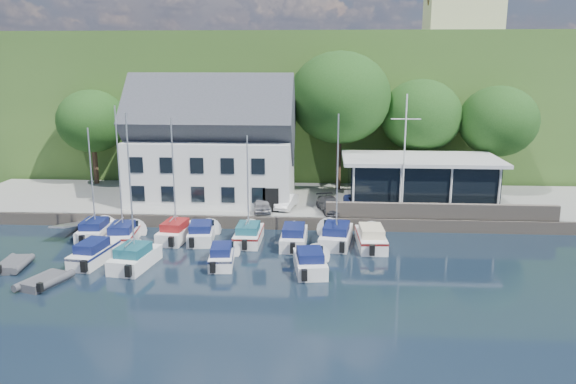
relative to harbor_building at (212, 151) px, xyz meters
name	(u,v)px	position (x,y,z in m)	size (l,w,h in m)	color
ground	(276,282)	(7.00, -16.50, -5.35)	(180.00, 180.00, 0.00)	black
quay	(292,203)	(7.00, 1.00, -4.85)	(60.00, 13.00, 1.00)	gray
quay_face	(288,223)	(7.00, -5.50, -4.85)	(60.00, 0.30, 1.00)	#6D6357
hillside	(308,93)	(7.00, 45.50, 2.65)	(160.00, 75.00, 16.00)	#314F1D
field_patch	(355,43)	(15.00, 53.50, 10.80)	(50.00, 30.00, 0.30)	#4E5F2F
farmhouse	(463,10)	(29.00, 35.50, 14.75)	(10.40, 7.00, 8.20)	beige
harbor_building	(212,151)	(0.00, 0.00, 0.00)	(14.40, 8.20, 8.70)	silver
club_pavilion	(419,181)	(18.00, -0.50, -2.30)	(13.20, 7.20, 4.10)	black
seawall	(441,211)	(19.00, -5.10, -3.75)	(18.00, 0.50, 1.20)	#6D6357
gangway	(75,233)	(-9.50, -7.50, -5.35)	(1.20, 6.00, 1.40)	#B9B9BE
car_silver	(262,204)	(4.71, -3.66, -3.75)	(1.42, 3.54, 1.20)	#A0A0A5
car_white	(287,201)	(6.70, -2.65, -3.77)	(1.23, 3.54, 1.17)	silver
car_dgrey	(330,205)	(10.33, -3.51, -3.77)	(1.63, 4.02, 1.17)	#303135
car_blue	(359,202)	(12.72, -2.85, -3.69)	(1.53, 3.87, 1.32)	#2F4092
flagpole	(404,156)	(16.09, -4.15, 0.45)	(2.31, 0.20, 9.61)	silver
tree_0	(93,137)	(-13.15, 5.98, 0.34)	(6.86, 6.86, 9.37)	black
tree_1	(176,137)	(-4.71, 5.68, 0.49)	(7.09, 7.09, 9.68)	black
tree_3	(339,122)	(11.19, 4.90, 2.17)	(9.54, 9.54, 13.03)	black
tree_4	(420,135)	(18.89, 5.67, 0.89)	(7.66, 7.66, 10.47)	black
tree_5	(497,139)	(25.83, 4.88, 0.60)	(7.25, 7.25, 9.91)	black
boat_r1_0	(92,180)	(-7.34, -8.65, -0.85)	(2.03, 5.89, 9.00)	silver
boat_r1_1	(120,182)	(-4.91, -9.49, -0.83)	(2.02, 5.99, 9.03)	silver
boat_r1_2	(174,180)	(-1.19, -8.63, -0.76)	(1.93, 5.95, 9.18)	silver
boat_r1_3	(201,231)	(0.77, -8.78, -4.62)	(1.98, 5.57, 1.46)	silver
boat_r1_4	(248,184)	(4.31, -8.88, -0.94)	(2.00, 5.97, 8.82)	silver
boat_r1_5	(294,235)	(7.69, -9.36, -4.58)	(1.94, 6.22, 1.54)	silver
boat_r1_6	(337,180)	(10.76, -8.81, -0.60)	(2.23, 6.76, 9.51)	silver
boat_r1_7	(371,236)	(13.24, -9.32, -4.57)	(2.05, 6.61, 1.57)	silver
boat_r2_0	(94,251)	(-5.39, -13.72, -4.58)	(1.80, 6.23, 1.53)	silver
boat_r2_1	(131,196)	(-2.38, -14.47, -0.62)	(2.17, 5.88, 9.45)	silver
boat_r2_2	(222,254)	(3.16, -13.60, -4.66)	(1.64, 5.30, 1.39)	silver
boat_r2_3	(310,260)	(8.99, -14.45, -4.62)	(2.04, 5.73, 1.46)	silver
dinghy_0	(14,263)	(-10.14, -15.19, -5.00)	(1.81, 3.02, 0.70)	#3D3E42
dinghy_1	(44,280)	(-6.78, -17.85, -4.99)	(1.85, 3.09, 0.72)	#3D3E42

